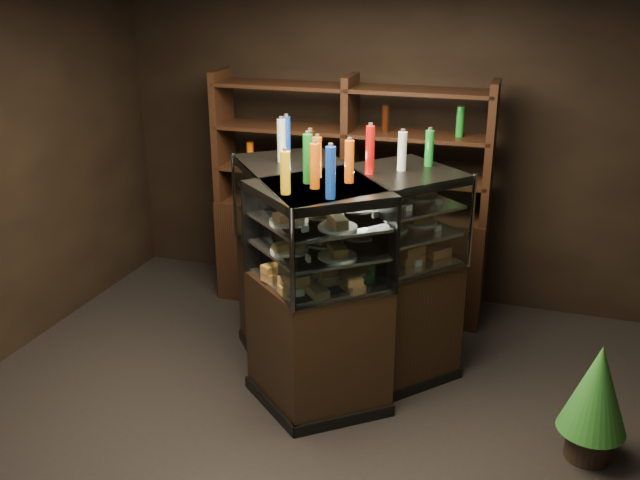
# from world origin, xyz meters

# --- Properties ---
(ground) EXTENTS (5.00, 5.00, 0.00)m
(ground) POSITION_xyz_m (0.00, 0.00, 0.00)
(ground) COLOR black
(ground) RESTS_ON ground
(room_shell) EXTENTS (5.02, 5.02, 3.01)m
(room_shell) POSITION_xyz_m (0.00, 0.00, 1.94)
(room_shell) COLOR black
(room_shell) RESTS_ON ground
(display_case) EXTENTS (1.79, 1.53, 1.53)m
(display_case) POSITION_xyz_m (-0.05, 0.85, 0.51)
(display_case) COLOR black
(display_case) RESTS_ON ground
(food_display) EXTENTS (1.32, 1.09, 0.47)m
(food_display) POSITION_xyz_m (-0.05, 0.85, 1.16)
(food_display) COLOR gold
(food_display) RESTS_ON display_case
(bottles_top) EXTENTS (1.14, 0.95, 0.30)m
(bottles_top) POSITION_xyz_m (-0.05, 0.85, 1.66)
(bottles_top) COLOR black
(bottles_top) RESTS_ON display_case
(potted_conifer) EXTENTS (0.40, 0.40, 0.86)m
(potted_conifer) POSITION_xyz_m (1.68, 0.49, 0.49)
(potted_conifer) COLOR black
(potted_conifer) RESTS_ON ground
(back_shelving) EXTENTS (2.31, 0.49, 2.00)m
(back_shelving) POSITION_xyz_m (-0.29, 2.05, 0.61)
(back_shelving) COLOR black
(back_shelving) RESTS_ON ground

